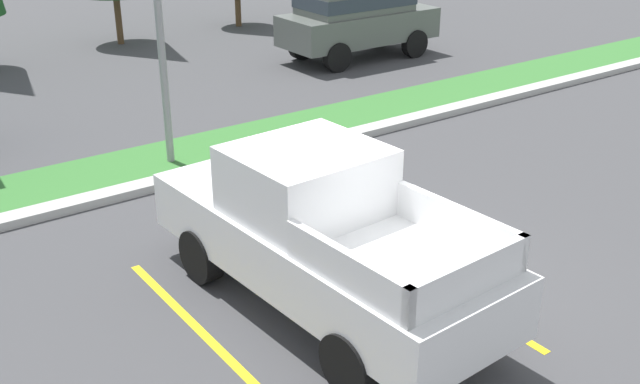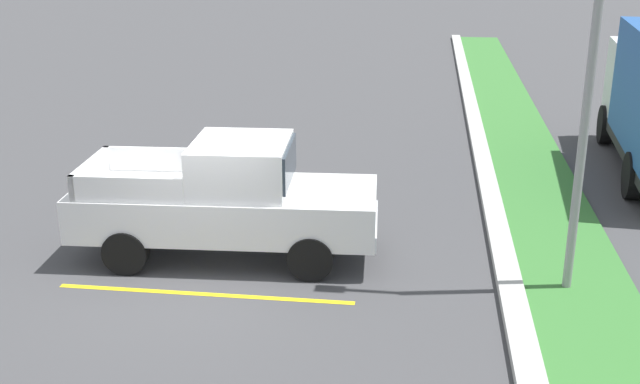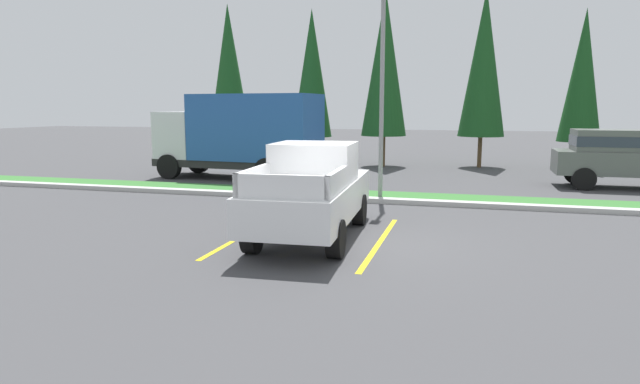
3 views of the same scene
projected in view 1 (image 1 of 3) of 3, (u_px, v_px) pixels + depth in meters
ground_plane at (382, 290)px, 10.22m from camera, size 120.00×120.00×0.00m
parking_line_near at (216, 347)px, 9.04m from camera, size 0.12×4.80×0.01m
parking_line_far at (410, 271)px, 10.70m from camera, size 0.12×4.80×0.01m
curb_strip at (206, 171)px, 13.89m from camera, size 56.00×0.40×0.15m
grass_median at (179, 156)px, 14.72m from camera, size 56.00×1.80×0.06m
pickup_truck_main at (319, 233)px, 9.48m from camera, size 2.18×5.32×2.10m
suv_distant at (357, 15)px, 21.45m from camera, size 4.61×1.98×2.10m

